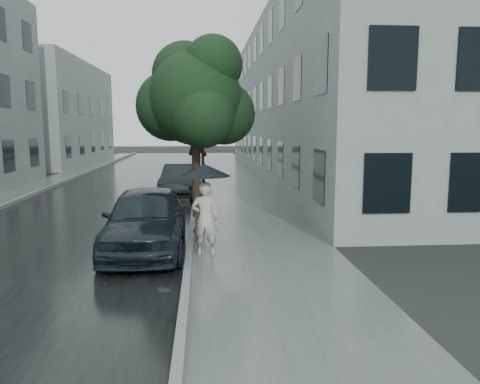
{
  "coord_description": "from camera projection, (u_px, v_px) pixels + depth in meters",
  "views": [
    {
      "loc": [
        -1.23,
        -9.65,
        3.01
      ],
      "look_at": [
        -0.29,
        2.33,
        1.3
      ],
      "focal_mm": 35.0,
      "sensor_mm": 36.0,
      "label": 1
    }
  ],
  "objects": [
    {
      "name": "ground",
      "position": [
        262.0,
        267.0,
        10.05
      ],
      "size": [
        120.0,
        120.0,
        0.0
      ],
      "primitive_type": "plane",
      "color": "black",
      "rests_on": "ground"
    },
    {
      "name": "sidewalk",
      "position": [
        235.0,
        190.0,
        21.91
      ],
      "size": [
        3.5,
        60.0,
        0.01
      ],
      "primitive_type": "cube",
      "color": "slate",
      "rests_on": "ground"
    },
    {
      "name": "kerb_near",
      "position": [
        196.0,
        189.0,
        21.76
      ],
      "size": [
        0.15,
        60.0,
        0.15
      ],
      "primitive_type": "cube",
      "color": "slate",
      "rests_on": "ground"
    },
    {
      "name": "asphalt_road",
      "position": [
        120.0,
        192.0,
        21.5
      ],
      "size": [
        6.85,
        60.0,
        0.0
      ],
      "primitive_type": "cube",
      "color": "black",
      "rests_on": "ground"
    },
    {
      "name": "kerb_far",
      "position": [
        41.0,
        191.0,
        21.21
      ],
      "size": [
        0.15,
        60.0,
        0.15
      ],
      "primitive_type": "cube",
      "color": "slate",
      "rests_on": "ground"
    },
    {
      "name": "sidewalk_far",
      "position": [
        21.0,
        193.0,
        21.15
      ],
      "size": [
        1.7,
        60.0,
        0.01
      ],
      "primitive_type": "cube",
      "color": "#4C5451",
      "rests_on": "ground"
    },
    {
      "name": "building_near",
      "position": [
        310.0,
        101.0,
        29.09
      ],
      "size": [
        7.02,
        36.0,
        9.0
      ],
      "color": "gray",
      "rests_on": "ground"
    },
    {
      "name": "building_far_b",
      "position": [
        48.0,
        113.0,
        38.02
      ],
      "size": [
        7.02,
        18.0,
        8.0
      ],
      "color": "gray",
      "rests_on": "ground"
    },
    {
      "name": "pedestrian",
      "position": [
        205.0,
        219.0,
        10.81
      ],
      "size": [
        0.69,
        0.51,
        1.74
      ],
      "primitive_type": "imported",
      "rotation": [
        0.0,
        0.0,
        2.99
      ],
      "color": "#B9B4A2",
      "rests_on": "sidewalk"
    },
    {
      "name": "umbrella",
      "position": [
        204.0,
        170.0,
        10.7
      ],
      "size": [
        1.56,
        1.56,
        1.25
      ],
      "rotation": [
        0.0,
        0.0,
        0.29
      ],
      "color": "black",
      "rests_on": "ground"
    },
    {
      "name": "street_tree",
      "position": [
        195.0,
        97.0,
        14.45
      ],
      "size": [
        3.77,
        3.42,
        5.72
      ],
      "color": "#332619",
      "rests_on": "ground"
    },
    {
      "name": "lamp_post",
      "position": [
        199.0,
        121.0,
        19.99
      ],
      "size": [
        0.85,
        0.33,
        5.6
      ],
      "rotation": [
        0.0,
        0.0,
        0.06
      ],
      "color": "black",
      "rests_on": "ground"
    },
    {
      "name": "car_near",
      "position": [
        146.0,
        219.0,
        11.23
      ],
      "size": [
        1.88,
        4.58,
        1.55
      ],
      "primitive_type": "imported",
      "rotation": [
        0.0,
        0.0,
        0.01
      ],
      "color": "black",
      "rests_on": "ground"
    },
    {
      "name": "car_far",
      "position": [
        181.0,
        180.0,
        20.22
      ],
      "size": [
        1.73,
        4.21,
        1.35
      ],
      "primitive_type": "imported",
      "rotation": [
        0.0,
        0.0,
        -0.07
      ],
      "color": "#25292B",
      "rests_on": "ground"
    }
  ]
}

